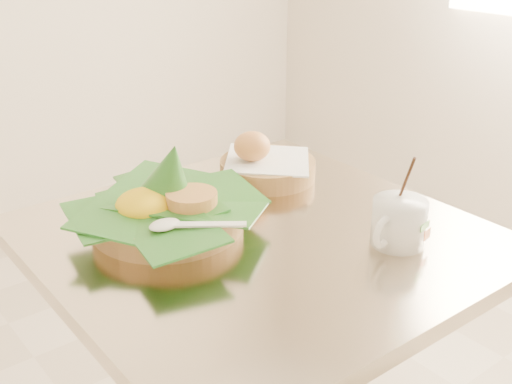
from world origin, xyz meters
TOP-DOWN VIEW (x-y plane):
  - cafe_table at (0.15, -0.02)m, footprint 0.71×0.71m
  - rice_basket at (0.04, 0.10)m, footprint 0.33×0.33m
  - bread_basket at (0.31, 0.17)m, footprint 0.23×0.23m
  - coffee_mug at (0.30, -0.18)m, footprint 0.12×0.09m

SIDE VIEW (x-z plane):
  - cafe_table at x=0.15m, z-range 0.15..0.90m
  - bread_basket at x=0.31m, z-range 0.73..0.83m
  - coffee_mug at x=0.30m, z-range 0.71..0.87m
  - rice_basket at x=0.04m, z-range 0.71..0.88m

